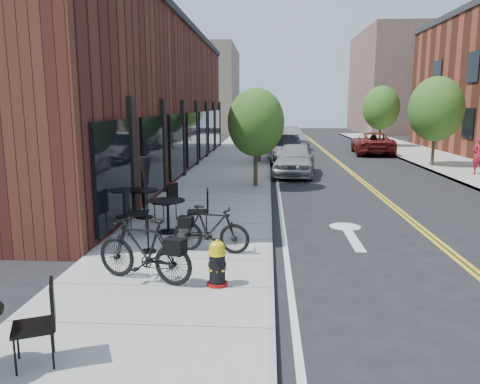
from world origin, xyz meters
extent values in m
plane|color=black|center=(0.00, 0.00, 0.00)|extent=(120.00, 120.00, 0.00)
cube|color=#9E9B93|center=(-2.00, 10.00, 0.06)|extent=(4.00, 70.00, 0.12)
cube|color=#3E1814|center=(-6.50, 14.00, 3.50)|extent=(5.00, 28.00, 7.00)
cube|color=#726656|center=(-8.00, 48.00, 5.00)|extent=(8.00, 14.00, 10.00)
cube|color=brown|center=(16.00, 50.00, 6.00)|extent=(10.00, 16.00, 12.00)
cylinder|color=#382B1E|center=(-0.60, 9.00, 0.93)|extent=(0.16, 0.16, 1.61)
ellipsoid|color=#34601E|center=(-0.60, 9.00, 2.61)|extent=(2.20, 2.20, 2.64)
cylinder|color=#382B1E|center=(-0.60, 17.00, 0.96)|extent=(0.16, 0.16, 1.68)
ellipsoid|color=#34601E|center=(-0.60, 17.00, 2.72)|extent=(2.30, 2.30, 2.76)
cylinder|color=#382B1E|center=(-0.60, 25.00, 0.91)|extent=(0.16, 0.16, 1.57)
ellipsoid|color=#34601E|center=(-0.60, 25.00, 2.54)|extent=(2.10, 2.10, 2.52)
cylinder|color=#382B1E|center=(-0.60, 33.00, 0.98)|extent=(0.16, 0.16, 1.71)
ellipsoid|color=#34601E|center=(-0.60, 33.00, 2.79)|extent=(2.40, 2.40, 2.88)
cylinder|color=#382B1E|center=(8.60, 16.00, 1.03)|extent=(0.16, 0.16, 1.82)
ellipsoid|color=#34601E|center=(8.60, 16.00, 3.06)|extent=(2.80, 2.80, 3.36)
cylinder|color=#382B1E|center=(8.60, 28.00, 1.03)|extent=(0.16, 0.16, 1.82)
ellipsoid|color=#34601E|center=(8.60, 28.00, 3.06)|extent=(2.80, 2.80, 3.36)
cylinder|color=maroon|center=(-1.00, -1.42, 0.15)|extent=(0.38, 0.38, 0.05)
cylinder|color=black|center=(-1.00, -1.42, 0.42)|extent=(0.30, 0.30, 0.55)
cylinder|color=yellow|center=(-1.00, -1.42, 0.70)|extent=(0.34, 0.34, 0.04)
cylinder|color=yellow|center=(-1.00, -1.42, 0.78)|extent=(0.29, 0.29, 0.13)
ellipsoid|color=yellow|center=(-1.00, -1.42, 0.85)|extent=(0.28, 0.28, 0.16)
cylinder|color=yellow|center=(-1.00, -1.42, 0.93)|extent=(0.05, 0.05, 0.05)
imported|color=black|center=(-2.34, -1.29, 0.71)|extent=(2.03, 1.17, 1.18)
imported|color=black|center=(-1.34, 0.46, 0.64)|extent=(1.78, 0.78, 1.03)
cylinder|color=black|center=(-3.60, 3.49, 0.14)|extent=(0.64, 0.64, 0.03)
cylinder|color=black|center=(-3.60, 3.49, 0.52)|extent=(0.09, 0.09, 0.77)
cylinder|color=black|center=(-3.60, 3.49, 0.91)|extent=(1.10, 1.10, 0.03)
cylinder|color=black|center=(-2.60, 1.99, 0.14)|extent=(0.56, 0.56, 0.03)
cylinder|color=black|center=(-2.60, 1.99, 0.53)|extent=(0.08, 0.08, 0.80)
cylinder|color=black|center=(-2.60, 1.99, 0.93)|extent=(0.97, 0.97, 0.03)
cylinder|color=black|center=(-2.70, 0.38, 0.14)|extent=(0.34, 0.34, 0.04)
cylinder|color=black|center=(-2.70, 0.38, 1.15)|extent=(0.04, 0.04, 2.01)
cone|color=black|center=(-2.70, 0.38, 1.76)|extent=(0.24, 0.24, 0.89)
imported|color=gray|center=(1.13, 12.69, 0.77)|extent=(2.31, 4.68, 1.54)
imported|color=black|center=(0.80, 17.68, 0.79)|extent=(2.07, 4.95, 1.59)
imported|color=#A4A4A9|center=(1.60, 27.00, 0.82)|extent=(2.76, 5.81, 1.63)
imported|color=maroon|center=(6.91, 22.80, 0.74)|extent=(2.85, 5.47, 1.47)
imported|color=#AB162C|center=(9.59, 12.83, 0.97)|extent=(0.62, 0.41, 1.70)
camera|label=1|loc=(-0.14, -9.23, 3.26)|focal=35.00mm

